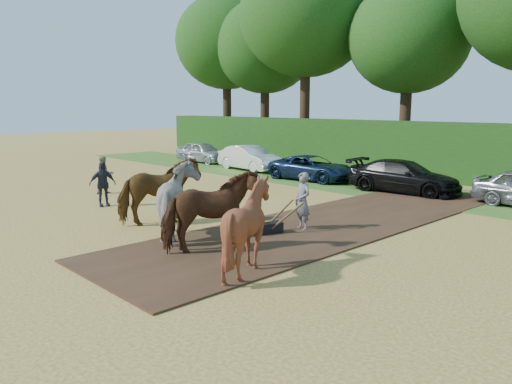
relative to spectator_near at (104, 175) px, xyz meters
The scene contains 9 objects.
ground 9.83m from the spectator_near, 24.44° to the right, with size 120.00×120.00×0.00m, color gold.
earth_strip 10.86m from the spectator_near, 15.79° to the left, with size 4.50×17.00×0.05m, color #472D1C.
grass_verge 13.38m from the spectator_near, 48.12° to the left, with size 50.00×5.00×0.03m, color #38601E.
hedgerow 16.99m from the spectator_near, 58.31° to the left, with size 46.00×1.60×3.00m, color #14380F.
spectator_near is the anchor object (origin of this frame).
spectator_far 2.87m from the spectator_near, 28.39° to the right, with size 1.01×0.42×1.73m, color #272A34.
plough_team 9.57m from the spectator_near, 11.76° to the right, with size 7.58×5.45×2.19m.
parked_cars 15.96m from the spectator_near, 38.47° to the left, with size 40.79×3.16×1.49m.
treeline 20.72m from the spectator_near, 67.71° to the left, with size 48.70×10.60×14.21m.
Camera 1 is at (11.36, -6.14, 3.86)m, focal length 35.00 mm.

